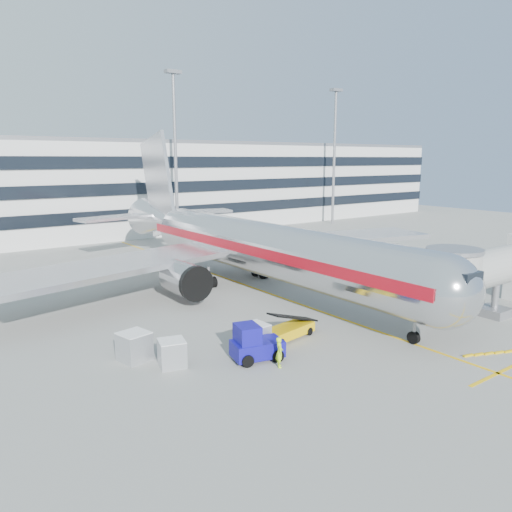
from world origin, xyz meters
TOP-DOWN VIEW (x-y plane):
  - ground at (0.00, 0.00)m, footprint 180.00×180.00m
  - lead_in_line at (0.00, 10.00)m, footprint 0.25×70.00m
  - stop_bar at (0.00, -14.00)m, footprint 6.00×0.25m
  - main_jet at (0.00, 11.72)m, footprint 50.95×48.70m
  - jet_bridge at (12.18, -8.00)m, footprint 17.80×4.50m
  - terminal at (0.00, 57.95)m, footprint 150.00×24.25m
  - light_mast_centre at (8.00, 42.00)m, footprint 2.40×1.20m
  - light_mast_east at (42.00, 42.00)m, footprint 2.40×1.20m
  - belt_loader at (-6.31, -2.03)m, footprint 4.67×2.32m
  - baggage_tug at (-10.51, -3.74)m, footprint 3.52×2.65m
  - cargo_container_left at (-16.64, 0.72)m, footprint 2.04×2.04m
  - cargo_container_right at (-15.14, -1.52)m, footprint 1.93×1.93m
  - cargo_container_front at (-9.40, -2.26)m, footprint 1.70×1.70m
  - ramp_worker at (-9.89, -5.51)m, footprint 0.73×0.83m

SIDE VIEW (x-z plane):
  - ground at x=0.00m, z-range 0.00..0.00m
  - lead_in_line at x=0.00m, z-range 0.00..0.01m
  - stop_bar at x=0.00m, z-range 0.00..0.01m
  - belt_loader at x=-6.31m, z-range -0.47..1.71m
  - cargo_container_right at x=-15.14m, z-range 0.00..1.67m
  - cargo_container_front at x=-9.40m, z-range 0.00..1.75m
  - cargo_container_left at x=-16.64m, z-range 0.01..1.84m
  - ramp_worker at x=-9.89m, z-range 0.00..1.90m
  - baggage_tug at x=-10.51m, z-range -0.15..2.23m
  - jet_bridge at x=12.18m, z-range 0.37..7.37m
  - main_jet at x=0.00m, z-range -3.79..12.26m
  - terminal at x=0.00m, z-range 0.00..15.60m
  - light_mast_centre at x=8.00m, z-range 2.15..27.60m
  - light_mast_east at x=42.00m, z-range 2.15..27.60m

